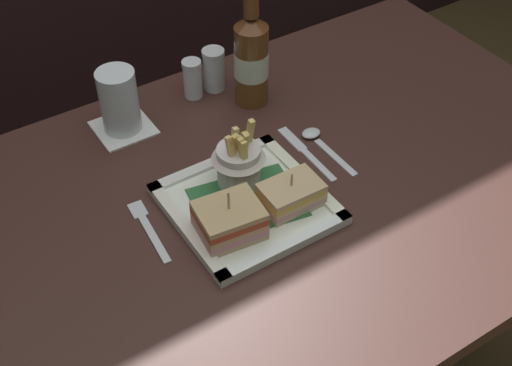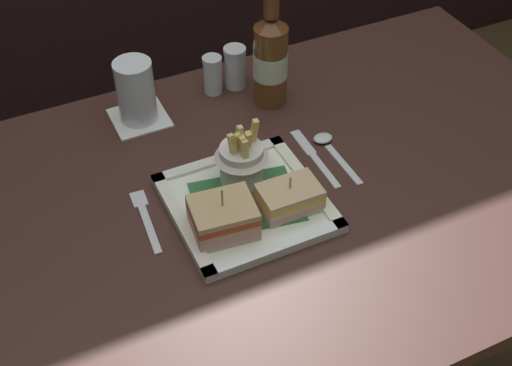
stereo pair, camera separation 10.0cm
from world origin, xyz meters
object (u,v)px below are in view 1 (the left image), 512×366
(sandwich_half_left, at_px, (229,220))
(spoon, at_px, (318,140))
(dining_table, at_px, (264,240))
(square_plate, at_px, (247,204))
(fries_cup, at_px, (239,159))
(knife, at_px, (304,151))
(beer_bottle, at_px, (251,57))
(pepper_shaker, at_px, (214,72))
(sandwich_half_right, at_px, (291,194))
(water_glass, at_px, (120,105))
(salt_shaker, at_px, (193,81))
(fork, at_px, (148,227))

(sandwich_half_left, xyz_separation_m, spoon, (0.25, 0.11, -0.03))
(dining_table, bearing_deg, square_plate, -167.80)
(fries_cup, xyz_separation_m, knife, (0.14, 0.01, -0.06))
(dining_table, distance_m, knife, 0.17)
(dining_table, xyz_separation_m, beer_bottle, (0.12, 0.23, 0.21))
(pepper_shaker, bearing_deg, square_plate, -111.23)
(sandwich_half_right, xyz_separation_m, fries_cup, (-0.04, 0.09, 0.03))
(water_glass, distance_m, knife, 0.34)
(beer_bottle, bearing_deg, dining_table, -117.82)
(dining_table, xyz_separation_m, fries_cup, (-0.02, 0.04, 0.17))
(square_plate, distance_m, sandwich_half_left, 0.08)
(dining_table, height_order, square_plate, square_plate)
(salt_shaker, bearing_deg, fries_cup, -102.74)
(sandwich_half_right, distance_m, spoon, 0.18)
(dining_table, distance_m, fork, 0.23)
(square_plate, relative_size, pepper_shaker, 2.82)
(sandwich_half_left, distance_m, fork, 0.13)
(sandwich_half_right, xyz_separation_m, knife, (0.10, 0.10, -0.03))
(sandwich_half_right, bearing_deg, knife, 45.21)
(pepper_shaker, bearing_deg, water_glass, -174.41)
(salt_shaker, height_order, pepper_shaker, pepper_shaker)
(fries_cup, xyz_separation_m, water_glass, (-0.10, 0.24, -0.01))
(dining_table, bearing_deg, spoon, 21.62)
(spoon, bearing_deg, square_plate, -160.19)
(dining_table, height_order, sandwich_half_right, sandwich_half_right)
(fries_cup, xyz_separation_m, beer_bottle, (0.15, 0.19, 0.04))
(fries_cup, xyz_separation_m, fork, (-0.17, -0.00, -0.06))
(square_plate, bearing_deg, sandwich_half_right, -34.95)
(square_plate, relative_size, fork, 1.67)
(sandwich_half_left, height_order, sandwich_half_right, sandwich_half_left)
(beer_bottle, bearing_deg, fries_cup, -127.41)
(sandwich_half_left, height_order, salt_shaker, sandwich_half_left)
(square_plate, bearing_deg, pepper_shaker, 68.77)
(dining_table, xyz_separation_m, salt_shaker, (0.04, 0.30, 0.15))
(square_plate, height_order, fries_cup, fries_cup)
(square_plate, height_order, sandwich_half_left, sandwich_half_left)
(dining_table, bearing_deg, fries_cup, 120.75)
(square_plate, xyz_separation_m, sandwich_half_left, (-0.06, -0.04, 0.03))
(beer_bottle, bearing_deg, spoon, -79.17)
(dining_table, relative_size, sandwich_half_left, 12.14)
(sandwich_half_right, distance_m, salt_shaker, 0.35)
(square_plate, xyz_separation_m, knife, (0.16, 0.06, -0.01))
(square_plate, xyz_separation_m, spoon, (0.19, 0.07, -0.00))
(fork, height_order, pepper_shaker, pepper_shaker)
(sandwich_half_right, distance_m, knife, 0.14)
(fries_cup, height_order, fork, fries_cup)
(sandwich_half_right, distance_m, fork, 0.23)
(dining_table, xyz_separation_m, square_plate, (-0.04, -0.01, 0.12))
(sandwich_half_right, distance_m, water_glass, 0.36)
(beer_bottle, distance_m, knife, 0.20)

